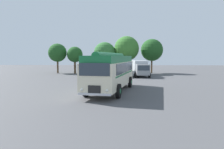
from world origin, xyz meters
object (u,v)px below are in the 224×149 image
(vintage_bus, at_px, (111,70))
(car_near_left, at_px, (106,71))
(car_mid_left, at_px, (125,71))
(box_van, at_px, (140,68))

(vintage_bus, xyz_separation_m, car_near_left, (-1.56, 13.74, -1.05))
(car_mid_left, bearing_deg, vintage_bus, -96.12)
(car_near_left, height_order, box_van, box_van)
(car_mid_left, distance_m, box_van, 2.53)
(vintage_bus, height_order, car_mid_left, vintage_bus)
(vintage_bus, height_order, box_van, vintage_bus)
(car_mid_left, bearing_deg, car_near_left, -173.05)
(car_mid_left, xyz_separation_m, box_van, (2.34, 0.82, 0.52))
(box_van, bearing_deg, vintage_bus, -104.47)
(box_van, bearing_deg, car_mid_left, -160.66)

